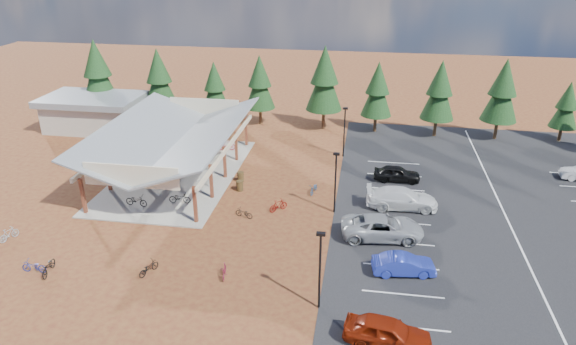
% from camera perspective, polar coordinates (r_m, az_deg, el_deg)
% --- Properties ---
extents(ground, '(140.00, 140.00, 0.00)m').
position_cam_1_polar(ground, '(40.41, -2.19, -5.21)').
color(ground, '#5C2518').
rests_on(ground, ground).
extents(asphalt_lot, '(27.00, 44.00, 0.04)m').
position_cam_1_polar(asphalt_lot, '(43.92, 23.15, -4.74)').
color(asphalt_lot, black).
rests_on(asphalt_lot, ground).
extents(concrete_pad, '(10.60, 18.60, 0.10)m').
position_cam_1_polar(concrete_pad, '(49.04, -12.13, -0.19)').
color(concrete_pad, gray).
rests_on(concrete_pad, ground).
extents(bike_pavilion, '(11.65, 19.40, 4.97)m').
position_cam_1_polar(bike_pavilion, '(47.65, -12.52, 3.95)').
color(bike_pavilion, brown).
rests_on(bike_pavilion, concrete_pad).
extents(outbuilding, '(11.00, 7.00, 3.90)m').
position_cam_1_polar(outbuilding, '(63.56, -20.77, 6.30)').
color(outbuilding, '#ADA593').
rests_on(outbuilding, ground).
extents(lamp_post_0, '(0.50, 0.25, 5.14)m').
position_cam_1_polar(lamp_post_0, '(29.80, 3.57, -10.25)').
color(lamp_post_0, black).
rests_on(lamp_post_0, ground).
extents(lamp_post_1, '(0.50, 0.25, 5.14)m').
position_cam_1_polar(lamp_post_1, '(40.26, 5.30, -0.67)').
color(lamp_post_1, black).
rests_on(lamp_post_1, ground).
extents(lamp_post_2, '(0.50, 0.25, 5.14)m').
position_cam_1_polar(lamp_post_2, '(51.40, 6.29, 4.87)').
color(lamp_post_2, black).
rests_on(lamp_post_2, ground).
extents(trash_bin_0, '(0.60, 0.60, 0.90)m').
position_cam_1_polar(trash_bin_0, '(44.95, -5.39, -1.47)').
color(trash_bin_0, '#3F2F16').
rests_on(trash_bin_0, ground).
extents(trash_bin_1, '(0.60, 0.60, 0.90)m').
position_cam_1_polar(trash_bin_1, '(46.66, -5.29, -0.48)').
color(trash_bin_1, '#3F2F16').
rests_on(trash_bin_1, ground).
extents(pine_0, '(4.19, 4.19, 9.77)m').
position_cam_1_polar(pine_0, '(65.57, -20.42, 10.46)').
color(pine_0, '#382314').
rests_on(pine_0, ground).
extents(pine_1, '(3.82, 3.82, 8.90)m').
position_cam_1_polar(pine_1, '(62.61, -14.14, 10.14)').
color(pine_1, '#382314').
rests_on(pine_1, ground).
extents(pine_2, '(3.23, 3.23, 7.53)m').
position_cam_1_polar(pine_2, '(60.87, -8.15, 9.41)').
color(pine_2, '#382314').
rests_on(pine_2, ground).
extents(pine_3, '(3.53, 3.53, 8.22)m').
position_cam_1_polar(pine_3, '(60.54, -3.16, 9.95)').
color(pine_3, '#382314').
rests_on(pine_3, ground).
extents(pine_4, '(4.14, 4.14, 9.63)m').
position_cam_1_polar(pine_4, '(58.64, 4.08, 10.34)').
color(pine_4, '#382314').
rests_on(pine_4, ground).
extents(pine_5, '(3.46, 3.46, 8.06)m').
position_cam_1_polar(pine_5, '(58.63, 9.91, 9.06)').
color(pine_5, '#382314').
rests_on(pine_5, ground).
extents(pine_6, '(3.67, 3.67, 8.54)m').
position_cam_1_polar(pine_6, '(58.57, 16.49, 8.72)').
color(pine_6, '#382314').
rests_on(pine_6, ground).
extents(pine_7, '(3.83, 3.83, 8.92)m').
position_cam_1_polar(pine_7, '(59.80, 22.74, 8.38)').
color(pine_7, '#382314').
rests_on(pine_7, ground).
extents(pine_8, '(2.84, 2.84, 6.63)m').
position_cam_1_polar(pine_8, '(62.50, 28.55, 6.58)').
color(pine_8, '#382314').
rests_on(pine_8, ground).
extents(bike_0, '(1.98, 0.90, 1.01)m').
position_cam_1_polar(bike_0, '(43.70, -16.50, -2.99)').
color(bike_0, black).
rests_on(bike_0, concrete_pad).
extents(bike_1, '(1.81, 0.61, 1.07)m').
position_cam_1_polar(bike_1, '(48.69, -14.40, 0.15)').
color(bike_1, '#94979C').
rests_on(bike_1, concrete_pad).
extents(bike_2, '(2.01, 1.17, 1.00)m').
position_cam_1_polar(bike_2, '(50.30, -13.79, 0.96)').
color(bike_2, '#23369C').
rests_on(bike_2, concrete_pad).
extents(bike_3, '(1.59, 0.76, 0.92)m').
position_cam_1_polar(bike_3, '(56.21, -12.50, 3.52)').
color(bike_3, maroon).
rests_on(bike_3, concrete_pad).
extents(bike_4, '(1.84, 0.75, 0.95)m').
position_cam_1_polar(bike_4, '(43.31, -11.94, -2.78)').
color(bike_4, black).
rests_on(bike_4, concrete_pad).
extents(bike_5, '(1.58, 0.70, 0.92)m').
position_cam_1_polar(bike_5, '(45.88, -9.29, -1.00)').
color(bike_5, gray).
rests_on(bike_5, concrete_pad).
extents(bike_6, '(1.95, 1.21, 0.97)m').
position_cam_1_polar(bike_6, '(51.00, -9.49, 1.65)').
color(bike_6, navy).
rests_on(bike_6, concrete_pad).
extents(bike_7, '(1.91, 0.83, 1.11)m').
position_cam_1_polar(bike_7, '(53.63, -6.88, 3.04)').
color(bike_7, maroon).
rests_on(bike_7, concrete_pad).
extents(bike_8, '(0.99, 1.99, 1.00)m').
position_cam_1_polar(bike_8, '(37.43, -25.05, -9.45)').
color(bike_8, black).
rests_on(bike_8, ground).
extents(bike_9, '(0.95, 1.64, 0.95)m').
position_cam_1_polar(bike_9, '(42.66, -28.61, -6.02)').
color(bike_9, '#9A9EA2').
rests_on(bike_9, ground).
extents(bike_10, '(1.71, 0.64, 0.89)m').
position_cam_1_polar(bike_10, '(37.95, -26.39, -9.34)').
color(bike_10, navy).
rests_on(bike_10, ground).
extents(bike_11, '(0.64, 1.53, 0.89)m').
position_cam_1_polar(bike_11, '(33.96, -7.09, -10.79)').
color(bike_11, maroon).
rests_on(bike_11, ground).
extents(bike_12, '(1.18, 1.75, 0.87)m').
position_cam_1_polar(bike_12, '(35.21, -15.24, -10.18)').
color(bike_12, black).
rests_on(bike_12, ground).
extents(bike_14, '(0.89, 1.75, 0.88)m').
position_cam_1_polar(bike_14, '(44.35, 2.90, -1.77)').
color(bike_14, navy).
rests_on(bike_14, ground).
extents(bike_15, '(1.54, 1.48, 1.00)m').
position_cam_1_polar(bike_15, '(41.37, -1.08, -3.66)').
color(bike_15, maroon).
rests_on(bike_15, ground).
extents(bike_16, '(1.62, 0.99, 0.80)m').
position_cam_1_polar(bike_16, '(40.58, -4.92, -4.51)').
color(bike_16, black).
rests_on(bike_16, ground).
extents(car_0, '(4.89, 2.53, 1.59)m').
position_cam_1_polar(car_0, '(29.09, 11.00, -17.04)').
color(car_0, maroon).
rests_on(car_0, asphalt_lot).
extents(car_1, '(4.23, 1.98, 1.34)m').
position_cam_1_polar(car_1, '(34.64, 12.73, -9.96)').
color(car_1, '#1F2D98').
rests_on(car_1, asphalt_lot).
extents(car_2, '(6.25, 3.40, 1.66)m').
position_cam_1_polar(car_2, '(38.18, 10.45, -6.01)').
color(car_2, gray).
rests_on(car_2, asphalt_lot).
extents(car_3, '(5.83, 2.59, 1.66)m').
position_cam_1_polar(car_3, '(42.67, 12.56, -2.81)').
color(car_3, silver).
rests_on(car_3, asphalt_lot).
extents(car_4, '(4.14, 1.68, 1.41)m').
position_cam_1_polar(car_4, '(47.43, 12.01, -0.11)').
color(car_4, black).
rests_on(car_4, asphalt_lot).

